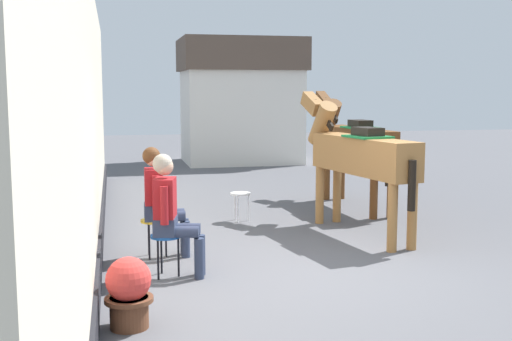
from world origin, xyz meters
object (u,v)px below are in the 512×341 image
at_px(seated_visitor_far, 159,196).
at_px(flower_planter_near, 129,291).
at_px(saddled_horse_far, 354,142).
at_px(spare_stool_white, 240,196).
at_px(saddled_horse_near, 358,155).
at_px(seated_visitor_near, 171,209).

distance_m(seated_visitor_far, flower_planter_near, 2.46).
height_order(saddled_horse_far, spare_stool_white, saddled_horse_far).
distance_m(seated_visitor_far, spare_stool_white, 2.43).
relative_size(flower_planter_near, spare_stool_white, 1.39).
bearing_deg(saddled_horse_near, spare_stool_white, 140.20).
xyz_separation_m(saddled_horse_near, spare_stool_white, (-1.49, 1.24, -0.76)).
bearing_deg(saddled_horse_far, spare_stool_white, -160.18).
relative_size(seated_visitor_near, spare_stool_white, 3.02).
height_order(seated_visitor_near, saddled_horse_far, saddled_horse_far).
bearing_deg(flower_planter_near, seated_visitor_near, 71.06).
height_order(seated_visitor_near, flower_planter_near, seated_visitor_near).
bearing_deg(seated_visitor_near, saddled_horse_near, 29.36).
distance_m(saddled_horse_near, flower_planter_near, 4.62).
xyz_separation_m(seated_visitor_far, spare_stool_white, (1.42, 1.94, -0.38)).
relative_size(seated_visitor_far, spare_stool_white, 3.02).
bearing_deg(saddled_horse_far, saddled_horse_near, -109.64).
distance_m(saddled_horse_far, spare_stool_white, 2.47).
relative_size(seated_visitor_near, seated_visitor_far, 1.00).
xyz_separation_m(seated_visitor_far, saddled_horse_far, (3.63, 2.74, 0.38)).
bearing_deg(saddled_horse_far, seated_visitor_near, -134.45).
bearing_deg(seated_visitor_near, saddled_horse_far, 45.55).
bearing_deg(seated_visitor_far, flower_planter_near, -100.54).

